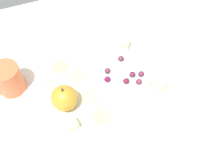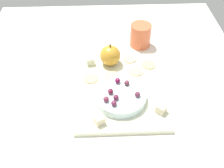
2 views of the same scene
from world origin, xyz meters
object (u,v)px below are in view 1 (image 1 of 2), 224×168
cheese_cube_2 (73,125)px  cracker_4 (102,116)px  cheese_cube_1 (125,44)px  grape_0 (132,74)px  serving_dish (124,77)px  grape_1 (141,74)px  grape_2 (107,79)px  grape_4 (127,82)px  grape_6 (139,82)px  platter (106,85)px  cracker_0 (53,86)px  grape_5 (108,71)px  cup (8,79)px  cracker_2 (75,75)px  cracker_1 (60,66)px  grape_3 (121,59)px  cheese_cube_0 (161,85)px  apple_whole (64,98)px  cracker_3 (90,96)px

cheese_cube_2 → cracker_4: cheese_cube_2 is taller
cheese_cube_1 → grape_0: (3.36, 13.17, 1.96)cm
serving_dish → grape_1: grape_1 is taller
grape_2 → grape_4: same height
grape_1 → grape_6: size_ratio=1.00×
platter → cracker_4: bearing=63.8°
cracker_0 → cheese_cube_2: bearing=98.1°
cheese_cube_1 → grape_5: 13.57cm
serving_dish → cup: (31.44, -9.73, 1.66)cm
cracker_4 → cup: (21.29, -19.04, 2.73)cm
cracker_2 → grape_2: bearing=138.9°
cracker_1 → grape_0: bearing=145.8°
grape_6 → cup: size_ratio=0.17×
grape_2 → grape_3: bearing=-138.4°
grape_5 → cheese_cube_2: bearing=39.9°
cheese_cube_0 → grape_3: (7.70, -11.63, 1.98)cm
grape_3 → grape_1: bearing=114.7°
serving_dish → cheese_cube_2: size_ratio=5.91×
serving_dish → grape_5: 5.15cm
apple_whole → cracker_2: bearing=-119.7°
cheese_cube_2 → grape_5: grape_5 is taller
cheese_cube_1 → cracker_2: cheese_cube_1 is taller
apple_whole → grape_3: bearing=-158.8°
cheese_cube_2 → grape_3: grape_3 is taller
apple_whole → cheese_cube_1: size_ratio=2.68×
cracker_0 → grape_0: 23.34cm
cracker_0 → cracker_2: 7.28cm
cracker_1 → grape_1: size_ratio=2.66×
cracker_1 → cracker_3: size_ratio=1.00×
cheese_cube_0 → cracker_3: (20.01, -4.43, -1.14)cm
cracker_2 → grape_1: (-17.60, 8.55, 3.12)cm
platter → grape_4: (-4.94, 3.52, 4.12)cm
grape_4 → grape_5: bearing=-56.4°
cheese_cube_2 → cheese_cube_1: bearing=-138.1°
grape_0 → grape_1: same height
cracker_4 → grape_4: 11.80cm
cracker_1 → grape_4: bearing=138.1°
apple_whole → cheese_cube_0: apple_whole is taller
apple_whole → grape_1: apple_whole is taller
cracker_0 → grape_1: grape_1 is taller
cracker_1 → grape_6: bearing=141.0°
grape_0 → cup: 35.29cm
apple_whole → cup: 18.02cm
grape_0 → grape_2: 7.32cm
cheese_cube_1 → apple_whole: bearing=30.9°
apple_whole → grape_4: bearing=177.3°
cheese_cube_1 → grape_0: size_ratio=1.48×
cracker_4 → grape_6: (-12.86, -4.84, 3.14)cm
grape_2 → grape_6: (-7.96, 3.87, -0.03)cm
cracker_4 → grape_5: 13.36cm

